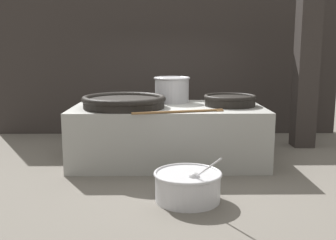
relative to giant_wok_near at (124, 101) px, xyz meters
name	(u,v)px	position (x,y,z in m)	size (l,w,h in m)	color
ground_plane	(168,161)	(0.78, 0.20, -1.14)	(60.00, 60.00, 0.00)	#666059
back_wall	(167,66)	(0.78, 2.79, 0.52)	(8.32, 0.24, 3.32)	#2D2826
support_pillar	(306,68)	(3.67, 1.34, 0.52)	(0.43, 0.43, 3.32)	#2D2826
hearth_platform	(168,134)	(0.78, 0.20, -0.63)	(3.42, 1.80, 1.03)	gray
giant_wok_near	(124,101)	(0.00, 0.00, 0.00)	(1.48, 1.48, 0.21)	black
giant_wok_far	(230,100)	(1.90, 0.21, 0.00)	(0.95, 0.95, 0.20)	black
stock_pot	(172,89)	(0.86, 0.74, 0.15)	(0.70, 0.70, 0.49)	#9E9EA3
stirring_paddle	(182,112)	(1.00, -0.59, -0.09)	(1.50, 0.46, 0.04)	brown
cook	(170,108)	(0.85, 1.53, -0.34)	(0.42, 0.59, 1.49)	brown
prep_bowl_vegetables	(188,185)	(1.02, -1.78, -0.92)	(0.93, 1.12, 0.78)	#B7B7BC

